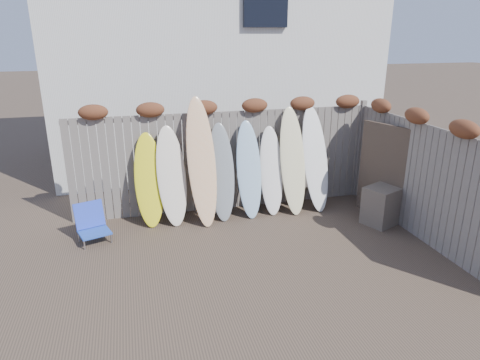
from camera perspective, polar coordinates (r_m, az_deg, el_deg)
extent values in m
plane|color=#493A2D|center=(6.84, 2.60, -11.16)|extent=(80.00, 80.00, 0.00)
cube|color=slate|center=(8.58, -2.04, 2.53)|extent=(6.00, 0.10, 2.00)
cube|color=slate|center=(9.65, 15.64, 4.00)|extent=(0.10, 0.10, 2.10)
ellipsoid|color=brown|center=(8.13, -19.00, 8.54)|extent=(0.52, 0.28, 0.28)
ellipsoid|color=brown|center=(8.11, -11.88, 9.15)|extent=(0.52, 0.28, 0.28)
ellipsoid|color=brown|center=(8.22, -4.82, 9.61)|extent=(0.52, 0.28, 0.28)
ellipsoid|color=brown|center=(8.45, 1.97, 9.92)|extent=(0.52, 0.28, 0.28)
ellipsoid|color=brown|center=(8.79, 8.33, 10.08)|extent=(0.52, 0.28, 0.28)
ellipsoid|color=brown|center=(9.22, 14.16, 10.13)|extent=(0.52, 0.28, 0.28)
cube|color=slate|center=(7.93, 23.44, -0.48)|extent=(0.10, 4.40, 2.00)
ellipsoid|color=brown|center=(7.12, 27.72, 6.04)|extent=(0.28, 0.56, 0.28)
ellipsoid|color=brown|center=(7.95, 22.51, 7.92)|extent=(0.28, 0.56, 0.28)
ellipsoid|color=brown|center=(8.84, 18.28, 9.39)|extent=(0.28, 0.56, 0.28)
cube|color=silver|center=(12.36, -4.19, 16.95)|extent=(8.00, 5.00, 6.00)
cube|color=blue|center=(7.82, -18.83, -6.63)|extent=(0.60, 0.57, 0.03)
cube|color=blue|center=(7.94, -19.46, -4.37)|extent=(0.52, 0.30, 0.46)
cylinder|color=silver|center=(7.66, -20.03, -8.12)|extent=(0.03, 0.03, 0.19)
cylinder|color=#B4B5BB|center=(7.99, -20.68, -7.05)|extent=(0.03, 0.03, 0.19)
cylinder|color=#A6A6AD|center=(7.75, -16.77, -7.42)|extent=(0.03, 0.03, 0.19)
cylinder|color=#B3B4BA|center=(8.07, -17.55, -6.40)|extent=(0.03, 0.03, 0.19)
cube|color=#69554E|center=(8.49, 18.38, -3.25)|extent=(0.77, 0.71, 0.72)
cube|color=#443329|center=(8.63, 18.80, 0.98)|extent=(0.44, 1.17, 1.83)
ellipsoid|color=yellow|center=(8.09, -12.04, -0.01)|extent=(0.54, 0.62, 1.71)
ellipsoid|color=silver|center=(8.06, -9.12, 0.53)|extent=(0.60, 0.70, 1.82)
ellipsoid|color=#E7B76A|center=(7.97, -5.14, 2.42)|extent=(0.58, 0.85, 2.34)
ellipsoid|color=gray|center=(8.19, -2.49, 1.06)|extent=(0.52, 0.68, 1.83)
ellipsoid|color=#96BAD8|center=(8.30, 1.20, 1.40)|extent=(0.50, 0.67, 1.84)
ellipsoid|color=white|center=(8.48, 4.19, 1.25)|extent=(0.51, 0.65, 1.71)
ellipsoid|color=beige|center=(8.53, 7.04, 2.53)|extent=(0.52, 0.74, 2.07)
ellipsoid|color=white|center=(8.74, 10.01, 2.77)|extent=(0.60, 0.78, 2.06)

